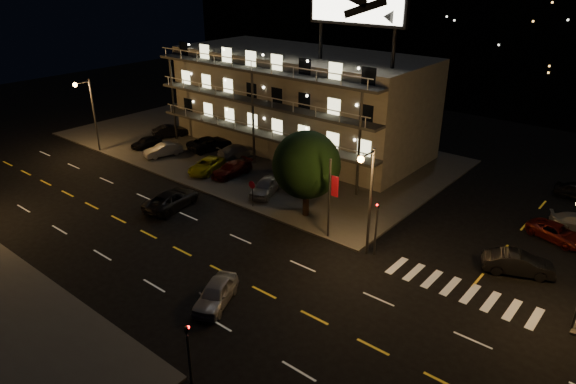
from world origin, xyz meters
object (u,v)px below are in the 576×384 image
Objects in this scene: lot_car_4 at (266,186)px; road_car_west at (172,199)px; lot_car_2 at (206,166)px; side_car_0 at (518,263)px; lot_car_7 at (239,151)px; tree at (306,167)px; road_car_east at (216,293)px.

lot_car_4 is 0.81× the size of road_car_west.
lot_car_2 is 29.71m from side_car_0.
lot_car_7 is 13.06m from road_car_west.
side_car_0 reaches higher than road_car_west.
road_car_west reaches higher than lot_car_2.
side_car_0 is (16.26, 2.33, -3.64)m from tree.
lot_car_2 is 0.99× the size of lot_car_7.
tree reaches higher than lot_car_2.
road_car_east is (16.50, -14.22, -0.06)m from lot_car_2.
road_car_west is at bearing 83.55° from side_car_0.
road_car_east reaches higher than lot_car_2.
lot_car_2 is 0.85× the size of road_car_west.
road_car_west is (-4.55, -6.94, -0.14)m from lot_car_4.
tree is at bearing 170.24° from lot_car_7.
lot_car_2 is at bearing 159.86° from lot_car_4.
side_car_0 is 20.16m from road_car_east.
lot_car_7 is 30.56m from side_car_0.
road_car_east is (17.09, -19.35, -0.10)m from lot_car_7.
side_car_0 is (29.69, 1.03, -0.03)m from lot_car_2.
lot_car_2 is at bearing 67.95° from side_car_0.
lot_car_2 is at bearing 115.06° from road_car_east.
lot_car_2 is (-13.43, 1.31, -3.61)m from tree.
tree is at bearing -158.84° from road_car_west.
side_car_0 is (21.53, 1.33, -0.13)m from lot_car_4.
lot_car_7 is (-8.76, 5.43, -0.07)m from lot_car_4.
side_car_0 is 0.86× the size of road_car_west.
tree reaches higher than road_car_east.
tree is 1.55× the size of lot_car_7.
lot_car_4 is at bearing -17.94° from lot_car_2.
side_car_0 is at bearing -172.83° from lot_car_7.
lot_car_4 is 1.02× the size of road_car_east.
side_car_0 is at bearing -14.49° from lot_car_4.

